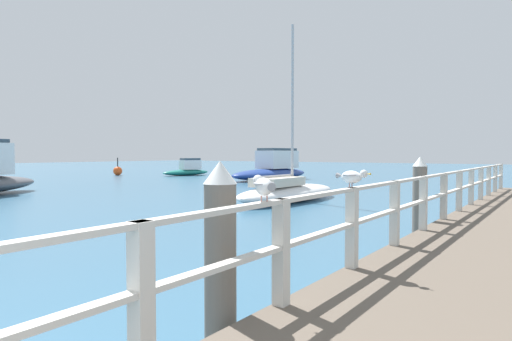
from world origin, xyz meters
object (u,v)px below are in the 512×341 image
object	(u,v)px
dock_piling_far	(420,197)
boat_3	(187,170)
seagull_background	(352,176)
boat_2	(287,191)
seagull_foreground	(264,185)
channel_buoy	(118,171)
boat_1	(273,169)
dock_piling_near	(220,256)

from	to	relation	value
dock_piling_far	boat_3	bearing A→B (deg)	143.86
seagull_background	boat_3	size ratio (longest dim) A/B	0.11
dock_piling_far	boat_2	world-z (taller)	boat_2
seagull_foreground	boat_3	world-z (taller)	seagull_foreground
dock_piling_far	seagull_background	size ratio (longest dim) A/B	3.55
seagull_foreground	channel_buoy	bearing A→B (deg)	93.53
seagull_background	boat_1	world-z (taller)	boat_1
dock_piling_far	boat_2	distance (m)	7.37
dock_piling_near	dock_piling_far	world-z (taller)	same
dock_piling_near	dock_piling_far	xyz separation A→B (m)	(0.00, 6.30, 0.00)
channel_buoy	boat_1	bearing A→B (deg)	10.64
boat_1	boat_3	distance (m)	8.62
dock_piling_near	boat_1	xyz separation A→B (m)	(-13.53, 21.64, -0.15)
boat_2	boat_3	bearing A→B (deg)	144.72
boat_2	boat_1	bearing A→B (deg)	125.65
dock_piling_near	boat_3	world-z (taller)	dock_piling_near
channel_buoy	seagull_foreground	bearing A→B (deg)	-35.36
seagull_background	boat_1	size ratio (longest dim) A/B	0.06
seagull_background	channel_buoy	distance (m)	31.99
boat_2	channel_buoy	bearing A→B (deg)	158.21
dock_piling_far	boat_2	bearing A→B (deg)	142.59
boat_1	dock_piling_far	bearing A→B (deg)	-45.98
dock_piling_near	boat_3	distance (m)	31.51
boat_3	channel_buoy	size ratio (longest dim) A/B	3.06
seagull_foreground	boat_1	world-z (taller)	boat_1
seagull_foreground	boat_3	size ratio (longest dim) A/B	0.09
dock_piling_near	boat_1	world-z (taller)	boat_1
boat_1	boat_2	bearing A→B (deg)	-52.13
seagull_foreground	boat_3	distance (m)	31.70
boat_3	boat_2	bearing A→B (deg)	-23.28
boat_1	channel_buoy	size ratio (longest dim) A/B	5.41
dock_piling_near	seagull_background	xyz separation A→B (m)	(0.39, 1.93, 0.62)
dock_piling_near	seagull_foreground	world-z (taller)	dock_piling_near
seagull_background	boat_3	distance (m)	30.46
dock_piling_far	boat_3	distance (m)	27.38
dock_piling_near	dock_piling_far	size ratio (longest dim) A/B	1.00
dock_piling_far	boat_1	size ratio (longest dim) A/B	0.22
dock_piling_far	boat_1	bearing A→B (deg)	131.41
seagull_foreground	boat_2	xyz separation A→B (m)	(-6.22, 10.66, -1.10)
dock_piling_far	seagull_foreground	distance (m)	6.23
dock_piling_far	boat_1	xyz separation A→B (m)	(-13.53, 15.34, -0.15)
dock_piling_far	seagull_foreground	xyz separation A→B (m)	(0.37, -6.19, 0.62)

